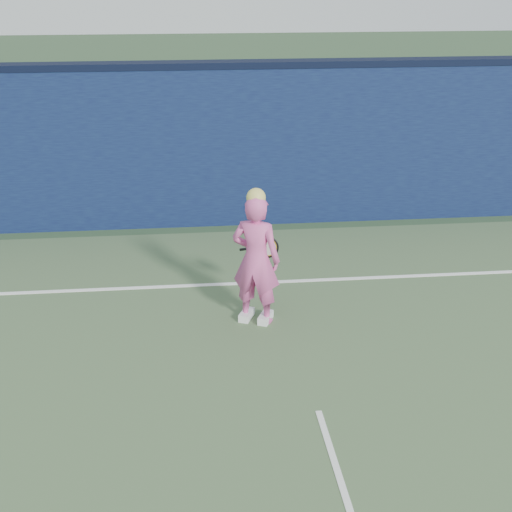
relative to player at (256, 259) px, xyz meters
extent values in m
plane|color=#2E492D|center=(0.40, -2.95, -0.80)|extent=(80.00, 80.00, 0.00)
cube|color=#0D1239|center=(0.40, 3.55, 0.45)|extent=(24.00, 0.40, 2.50)
cube|color=black|center=(0.40, 3.55, 1.75)|extent=(24.00, 0.42, 0.10)
imported|color=#D8549C|center=(0.00, 0.00, -0.01)|extent=(0.68, 0.58, 1.58)
sphere|color=#DBD062|center=(0.00, 0.00, 0.75)|extent=(0.22, 0.22, 0.22)
cube|color=white|center=(0.11, -0.05, -0.75)|extent=(0.22, 0.30, 0.10)
cube|color=white|center=(-0.11, 0.05, -0.75)|extent=(0.22, 0.30, 0.10)
torus|color=black|center=(0.18, 0.38, -0.01)|extent=(0.28, 0.12, 0.28)
torus|color=#BF8E11|center=(0.18, 0.38, -0.01)|extent=(0.23, 0.09, 0.23)
cylinder|color=beige|center=(0.18, 0.38, -0.01)|extent=(0.23, 0.08, 0.23)
cylinder|color=black|center=(0.01, 0.50, -0.06)|extent=(0.24, 0.13, 0.09)
cylinder|color=black|center=(-0.09, 0.57, -0.10)|extent=(0.12, 0.08, 0.06)
cube|color=white|center=(0.40, 1.05, -0.79)|extent=(11.00, 0.08, 0.01)
camera|label=1|loc=(-0.79, -7.61, 3.21)|focal=50.00mm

